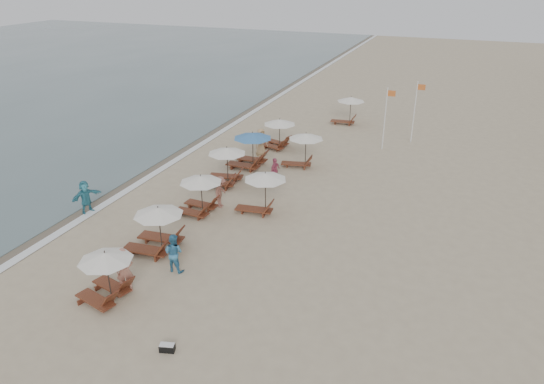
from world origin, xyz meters
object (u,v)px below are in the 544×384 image
at_px(beachgoer_near, 125,270).
at_px(beachgoer_far_b, 261,142).
at_px(flag_pole_near, 386,116).
at_px(inland_station_1, 302,146).
at_px(duffel_bag, 167,348).
at_px(beachgoer_mid_a, 174,253).
at_px(lounger_station_5, 277,132).
at_px(lounger_station_3, 224,167).
at_px(waterline_walker, 86,197).
at_px(inland_station_2, 348,108).
at_px(beachgoer_far_a, 275,170).
at_px(inland_station_0, 260,189).
at_px(lounger_station_4, 249,150).
at_px(lounger_station_0, 104,275).
at_px(lounger_station_2, 198,194).
at_px(lounger_station_1, 155,230).
at_px(beachgoer_mid_b, 220,192).

distance_m(beachgoer_near, beachgoer_far_b, 16.49).
bearing_deg(flag_pole_near, inland_station_1, -128.46).
height_order(beachgoer_near, beachgoer_far_b, beachgoer_near).
bearing_deg(flag_pole_near, duffel_bag, -97.52).
bearing_deg(beachgoer_mid_a, lounger_station_5, -83.18).
height_order(lounger_station_3, waterline_walker, lounger_station_3).
bearing_deg(beachgoer_mid_a, flag_pole_near, -105.00).
bearing_deg(inland_station_2, beachgoer_far_a, -94.57).
xyz_separation_m(lounger_station_3, inland_station_0, (3.49, -2.68, 0.28)).
height_order(lounger_station_3, flag_pole_near, flag_pole_near).
bearing_deg(duffel_bag, lounger_station_4, 104.73).
height_order(lounger_station_0, inland_station_1, inland_station_1).
height_order(inland_station_2, waterline_walker, inland_station_2).
xyz_separation_m(beachgoer_mid_a, beachgoer_far_a, (0.50, 10.46, -0.09)).
bearing_deg(lounger_station_2, beachgoer_far_a, 67.09).
distance_m(lounger_station_1, waterline_walker, 5.88).
distance_m(lounger_station_1, lounger_station_4, 11.08).
bearing_deg(lounger_station_2, beachgoer_mid_b, 56.32).
relative_size(lounger_station_3, inland_station_1, 1.00).
xyz_separation_m(beachgoer_far_a, duffel_bag, (1.88, -14.82, -0.63)).
bearing_deg(inland_station_2, lounger_station_1, -98.22).
relative_size(inland_station_2, beachgoer_far_b, 1.41).
bearing_deg(duffel_bag, beachgoer_mid_b, 107.59).
distance_m(lounger_station_4, beachgoer_mid_b, 6.06).
distance_m(inland_station_2, beachgoer_mid_a, 23.98).
height_order(beachgoer_far_a, beachgoer_far_b, beachgoer_far_b).
bearing_deg(lounger_station_4, beachgoer_far_a, -35.79).
relative_size(lounger_station_5, beachgoer_far_a, 1.61).
bearing_deg(lounger_station_3, duffel_bag, -71.15).
xyz_separation_m(lounger_station_5, beachgoer_mid_b, (0.64, -10.07, -0.28)).
xyz_separation_m(lounger_station_0, lounger_station_3, (-0.81, 11.80, 0.01)).
bearing_deg(waterline_walker, duffel_bag, -107.91).
relative_size(lounger_station_2, lounger_station_5, 0.99).
relative_size(beachgoer_far_a, duffel_bag, 2.75).
bearing_deg(inland_station_1, beachgoer_far_b, 162.99).
bearing_deg(duffel_bag, beachgoer_far_b, 103.32).
height_order(lounger_station_0, beachgoer_far_a, lounger_station_0).
height_order(lounger_station_0, duffel_bag, lounger_station_0).
distance_m(lounger_station_3, duffel_bag, 14.24).
xyz_separation_m(inland_station_1, beachgoer_mid_b, (-2.17, -7.20, -0.52)).
height_order(inland_station_1, beachgoer_far_b, inland_station_1).
bearing_deg(beachgoer_mid_a, beachgoer_far_a, -91.65).
relative_size(lounger_station_5, beachgoer_far_b, 1.32).
relative_size(lounger_station_2, beachgoer_mid_b, 1.42).
xyz_separation_m(lounger_station_5, beachgoer_far_a, (2.14, -5.89, -0.37)).
distance_m(lounger_station_2, beachgoer_near, 7.20).
height_order(beachgoer_mid_a, flag_pole_near, flag_pole_near).
height_order(beachgoer_mid_b, duffel_bag, beachgoer_mid_b).
relative_size(lounger_station_2, lounger_station_3, 0.93).
relative_size(lounger_station_3, waterline_walker, 1.51).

